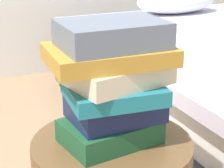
# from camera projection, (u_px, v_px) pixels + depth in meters

# --- Properties ---
(book_forest) EXTENTS (0.25, 0.19, 0.06)m
(book_forest) POSITION_uv_depth(u_px,v_px,m) (111.00, 132.00, 1.09)
(book_forest) COLOR #1E512D
(book_forest) RESTS_ON side_table
(book_navy) EXTENTS (0.23, 0.17, 0.06)m
(book_navy) POSITION_uv_depth(u_px,v_px,m) (115.00, 107.00, 1.09)
(book_navy) COLOR #19234C
(book_navy) RESTS_ON book_forest
(book_teal) EXTENTS (0.25, 0.21, 0.04)m
(book_teal) POSITION_uv_depth(u_px,v_px,m) (115.00, 92.00, 1.05)
(book_teal) COLOR #1E727F
(book_teal) RESTS_ON book_navy
(book_cream) EXTENTS (0.27, 0.23, 0.05)m
(book_cream) POSITION_uv_depth(u_px,v_px,m) (115.00, 72.00, 1.05)
(book_cream) COLOR beige
(book_cream) RESTS_ON book_teal
(book_ochre) EXTENTS (0.31, 0.22, 0.04)m
(book_ochre) POSITION_uv_depth(u_px,v_px,m) (109.00, 55.00, 1.03)
(book_ochre) COLOR #B7842D
(book_ochre) RESTS_ON book_cream
(book_slate) EXTENTS (0.25, 0.18, 0.06)m
(book_slate) POSITION_uv_depth(u_px,v_px,m) (113.00, 34.00, 1.01)
(book_slate) COLOR slate
(book_slate) RESTS_ON book_ochre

